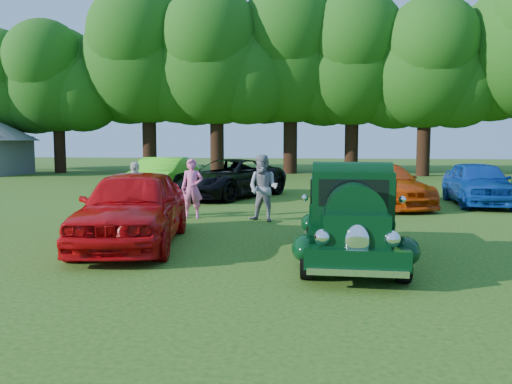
# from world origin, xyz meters

# --- Properties ---
(ground) EXTENTS (120.00, 120.00, 0.00)m
(ground) POSITION_xyz_m (0.00, 0.00, 0.00)
(ground) COLOR #214911
(ground) RESTS_ON ground
(hero_pickup) EXTENTS (1.96, 4.22, 1.65)m
(hero_pickup) POSITION_xyz_m (0.82, -0.58, 0.71)
(hero_pickup) COLOR black
(hero_pickup) RESTS_ON ground
(red_convertible) EXTENTS (2.68, 4.96, 1.60)m
(red_convertible) POSITION_xyz_m (-3.63, 0.18, 0.80)
(red_convertible) COLOR #B9070A
(red_convertible) RESTS_ON ground
(back_car_lime) EXTENTS (1.82, 4.82, 1.57)m
(back_car_lime) POSITION_xyz_m (-5.97, 9.02, 0.79)
(back_car_lime) COLOR #46C91A
(back_car_lime) RESTS_ON ground
(back_car_black) EXTENTS (4.55, 5.97, 1.51)m
(back_car_black) POSITION_xyz_m (-3.42, 9.45, 0.75)
(back_car_black) COLOR black
(back_car_black) RESTS_ON ground
(back_car_orange) EXTENTS (3.56, 5.37, 1.45)m
(back_car_orange) POSITION_xyz_m (2.26, 7.69, 0.72)
(back_car_orange) COLOR #C23906
(back_car_orange) RESTS_ON ground
(back_car_blue) EXTENTS (1.92, 4.52, 1.53)m
(back_car_blue) POSITION_xyz_m (5.60, 8.36, 0.76)
(back_car_blue) COLOR #0D3696
(back_car_blue) RESTS_ON ground
(spectator_pink) EXTENTS (0.68, 0.51, 1.70)m
(spectator_pink) POSITION_xyz_m (-3.41, 4.02, 0.85)
(spectator_pink) COLOR pink
(spectator_pink) RESTS_ON ground
(spectator_grey) EXTENTS (1.07, 0.95, 1.82)m
(spectator_grey) POSITION_xyz_m (-1.32, 3.67, 0.91)
(spectator_grey) COLOR gray
(spectator_grey) RESTS_ON ground
(spectator_white) EXTENTS (0.58, 1.01, 1.61)m
(spectator_white) POSITION_xyz_m (-5.04, 3.84, 0.81)
(spectator_white) COLOR silver
(spectator_white) RESTS_ON ground
(tree_line) EXTENTS (64.66, 11.39, 12.38)m
(tree_line) POSITION_xyz_m (-0.89, 24.13, 7.34)
(tree_line) COLOR black
(tree_line) RESTS_ON ground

